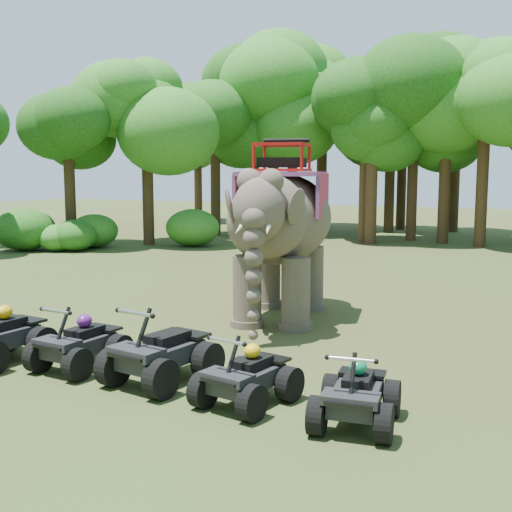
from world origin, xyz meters
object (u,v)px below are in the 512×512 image
object	(u,v)px
atv_1	(79,336)
atv_2	(161,343)
elephant	(281,229)
atv_4	(356,386)
atv_3	(247,368)

from	to	relation	value
atv_1	atv_2	xyz separation A→B (m)	(1.80, 0.01, 0.08)
atv_1	atv_2	bearing A→B (deg)	4.21
elephant	atv_2	size ratio (longest dim) A/B	2.82
atv_4	atv_3	bearing A→B (deg)	170.19
elephant	atv_1	xyz separation A→B (m)	(-1.64, -5.44, -1.59)
elephant	atv_2	bearing A→B (deg)	-100.65
atv_2	atv_4	distance (m)	3.60
atv_2	atv_4	size ratio (longest dim) A/B	1.20
atv_1	atv_3	world-z (taller)	atv_1
elephant	atv_3	xyz separation A→B (m)	(1.96, -5.72, -1.62)
atv_2	atv_4	xyz separation A→B (m)	(3.58, -0.34, -0.11)
elephant	atv_4	distance (m)	7.06
elephant	atv_1	world-z (taller)	elephant
atv_3	atv_2	bearing A→B (deg)	-179.53
atv_1	atv_2	world-z (taller)	atv_2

